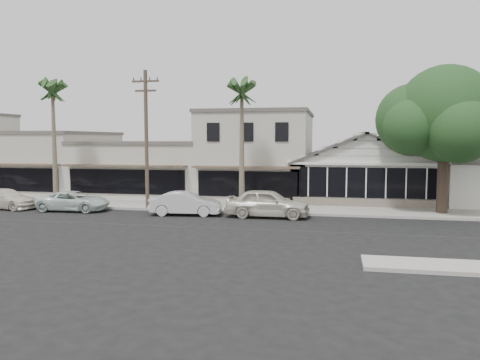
% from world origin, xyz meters
% --- Properties ---
extents(ground, '(140.00, 140.00, 0.00)m').
position_xyz_m(ground, '(0.00, 0.00, 0.00)').
color(ground, black).
rests_on(ground, ground).
extents(sidewalk_north, '(90.00, 3.50, 0.15)m').
position_xyz_m(sidewalk_north, '(-8.00, 6.75, 0.07)').
color(sidewalk_north, '#9E9991').
rests_on(sidewalk_north, ground).
extents(corner_shop, '(10.40, 8.60, 5.10)m').
position_xyz_m(corner_shop, '(5.00, 12.47, 2.62)').
color(corner_shop, white).
rests_on(corner_shop, ground).
extents(row_building_near, '(8.00, 10.00, 6.50)m').
position_xyz_m(row_building_near, '(-3.00, 13.50, 3.25)').
color(row_building_near, '#BAB5A8').
rests_on(row_building_near, ground).
extents(row_building_midnear, '(10.00, 10.00, 4.20)m').
position_xyz_m(row_building_midnear, '(-12.00, 13.50, 2.10)').
color(row_building_midnear, beige).
rests_on(row_building_midnear, ground).
extents(row_building_midfar, '(11.00, 10.00, 5.00)m').
position_xyz_m(row_building_midfar, '(-22.50, 13.50, 2.50)').
color(row_building_midfar, '#BAB5A8').
rests_on(row_building_midfar, ground).
extents(utility_pole, '(1.80, 0.24, 9.00)m').
position_xyz_m(utility_pole, '(-9.00, 5.20, 4.79)').
color(utility_pole, brown).
rests_on(utility_pole, ground).
extents(car_0, '(4.96, 2.00, 1.69)m').
position_xyz_m(car_0, '(-0.90, 3.88, 0.84)').
color(car_0, beige).
rests_on(car_0, ground).
extents(car_1, '(4.46, 1.98, 1.42)m').
position_xyz_m(car_1, '(-5.90, 3.69, 0.71)').
color(car_1, silver).
rests_on(car_1, ground).
extents(car_2, '(4.65, 2.30, 1.27)m').
position_xyz_m(car_2, '(-13.49, 3.87, 0.63)').
color(car_2, silver).
rests_on(car_2, ground).
extents(car_3, '(4.69, 2.36, 1.31)m').
position_xyz_m(car_3, '(-18.49, 3.87, 0.65)').
color(car_3, silver).
rests_on(car_3, ground).
extents(shade_tree, '(8.14, 7.36, 9.03)m').
position_xyz_m(shade_tree, '(9.33, 7.07, 5.95)').
color(shade_tree, '#49372C').
rests_on(shade_tree, ground).
extents(palm_east, '(3.37, 3.37, 8.77)m').
position_xyz_m(palm_east, '(-2.82, 5.75, 7.53)').
color(palm_east, '#726651').
rests_on(palm_east, ground).
extents(palm_mid, '(2.68, 2.68, 9.07)m').
position_xyz_m(palm_mid, '(-15.93, 5.68, 7.82)').
color(palm_mid, '#726651').
rests_on(palm_mid, ground).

